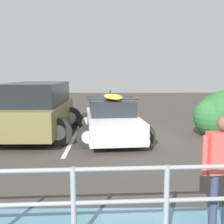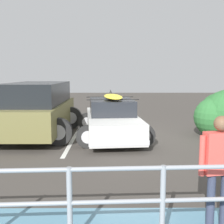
{
  "view_description": "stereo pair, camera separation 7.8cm",
  "coord_description": "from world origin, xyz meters",
  "px_view_note": "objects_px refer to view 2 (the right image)",
  "views": [
    {
      "loc": [
        0.89,
        9.22,
        2.13
      ],
      "look_at": [
        0.76,
        0.65,
        0.95
      ],
      "focal_mm": 45.0,
      "sensor_mm": 36.0,
      "label": 1
    },
    {
      "loc": [
        0.81,
        9.22,
        2.13
      ],
      "look_at": [
        0.76,
        0.65,
        0.95
      ],
      "focal_mm": 45.0,
      "sensor_mm": 36.0,
      "label": 2
    }
  ],
  "objects_px": {
    "suv_car": "(38,108)",
    "person_bystander": "(220,161)",
    "bush_near_left": "(223,115)",
    "sedan_car": "(112,119)"
  },
  "relations": [
    {
      "from": "sedan_car",
      "to": "person_bystander",
      "type": "height_order",
      "value": "person_bystander"
    },
    {
      "from": "sedan_car",
      "to": "bush_near_left",
      "type": "distance_m",
      "value": 3.77
    },
    {
      "from": "person_bystander",
      "to": "sedan_car",
      "type": "bearing_deg",
      "value": -75.33
    },
    {
      "from": "suv_car",
      "to": "person_bystander",
      "type": "distance_m",
      "value": 7.08
    },
    {
      "from": "sedan_car",
      "to": "person_bystander",
      "type": "bearing_deg",
      "value": 104.67
    },
    {
      "from": "suv_car",
      "to": "sedan_car",
      "type": "bearing_deg",
      "value": 172.49
    },
    {
      "from": "person_bystander",
      "to": "bush_near_left",
      "type": "distance_m",
      "value": 6.13
    },
    {
      "from": "person_bystander",
      "to": "suv_car",
      "type": "bearing_deg",
      "value": -55.79
    },
    {
      "from": "sedan_car",
      "to": "bush_near_left",
      "type": "relative_size",
      "value": 2.14
    },
    {
      "from": "suv_car",
      "to": "person_bystander",
      "type": "height_order",
      "value": "suv_car"
    }
  ]
}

